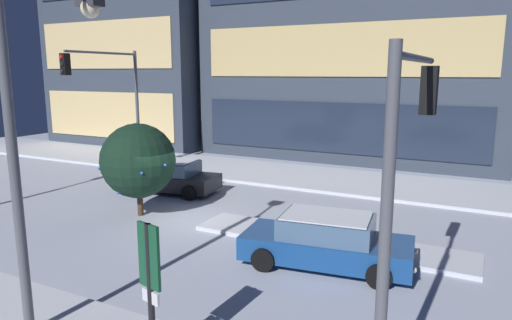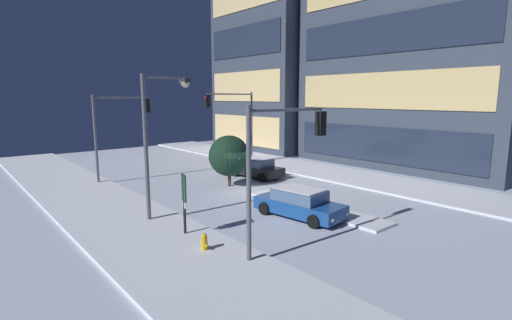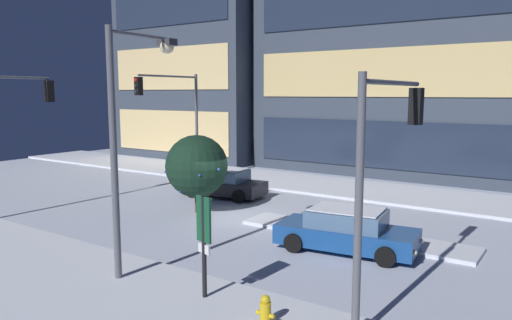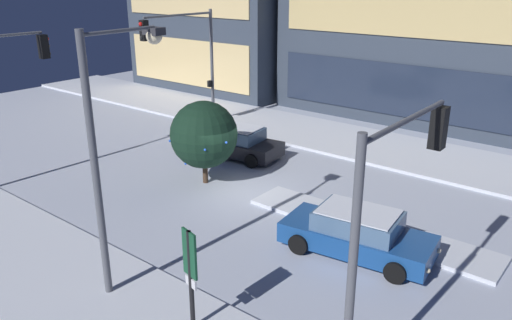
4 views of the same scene
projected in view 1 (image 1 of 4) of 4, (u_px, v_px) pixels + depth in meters
ground at (184, 221)px, 17.02m from camera, size 52.00×52.00×0.00m
curb_strip_far at (281, 174)px, 24.62m from camera, size 52.00×5.20×0.14m
median_strip at (328, 241)px, 14.86m from camera, size 9.00×1.80×0.14m
office_tower_secondary at (153, 17)px, 36.27m from camera, size 12.85×10.94×19.39m
car_near at (326, 242)px, 13.01m from camera, size 4.96×2.57×1.49m
car_far at (171, 177)px, 21.05m from camera, size 4.49×2.50×1.49m
traffic_light_corner_far_left at (112, 89)px, 24.15m from camera, size 0.32×5.13×6.57m
traffic_light_corner_near_right at (409, 151)px, 7.89m from camera, size 0.32×4.23×5.83m
street_lamp_arched at (40, 106)px, 9.34m from camera, size 0.56×2.65×7.19m
parking_info_sign at (150, 279)px, 8.24m from camera, size 0.55×0.18×2.80m
decorated_tree_median at (138, 161)px, 17.37m from camera, size 2.87×2.81×3.54m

